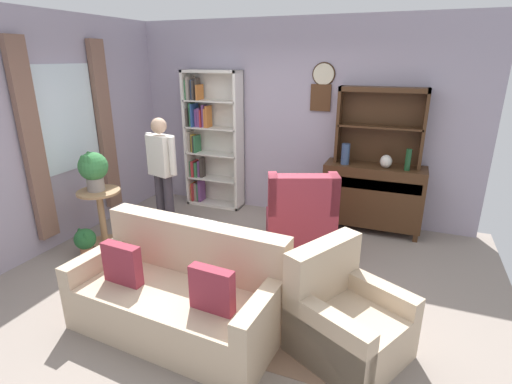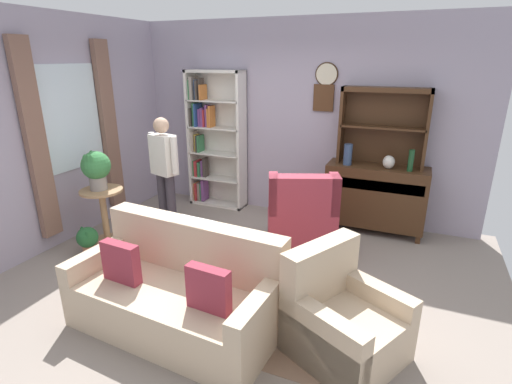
# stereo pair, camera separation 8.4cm
# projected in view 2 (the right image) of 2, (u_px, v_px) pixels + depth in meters

# --- Properties ---
(ground_plane) EXTENTS (5.40, 4.60, 0.02)m
(ground_plane) POSITION_uv_depth(u_px,v_px,m) (240.00, 280.00, 4.21)
(ground_plane) COLOR gray
(wall_back) EXTENTS (5.00, 0.09, 2.80)m
(wall_back) POSITION_uv_depth(u_px,v_px,m) (302.00, 121.00, 5.60)
(wall_back) COLOR #A399AD
(wall_back) RESTS_ON ground_plane
(wall_left) EXTENTS (0.16, 4.20, 2.80)m
(wall_left) POSITION_uv_depth(u_px,v_px,m) (52.00, 133.00, 4.72)
(wall_left) COLOR #A399AD
(wall_left) RESTS_ON ground_plane
(area_rug) EXTENTS (2.27, 1.63, 0.01)m
(area_rug) POSITION_uv_depth(u_px,v_px,m) (246.00, 298.00, 3.87)
(area_rug) COLOR #846651
(area_rug) RESTS_ON ground_plane
(bookshelf) EXTENTS (0.90, 0.30, 2.10)m
(bookshelf) POSITION_uv_depth(u_px,v_px,m) (213.00, 139.00, 6.06)
(bookshelf) COLOR silver
(bookshelf) RESTS_ON ground_plane
(sideboard) EXTENTS (1.30, 0.45, 0.92)m
(sideboard) POSITION_uv_depth(u_px,v_px,m) (375.00, 196.00, 5.24)
(sideboard) COLOR #422816
(sideboard) RESTS_ON ground_plane
(sideboard_hutch) EXTENTS (1.10, 0.26, 1.00)m
(sideboard_hutch) POSITION_uv_depth(u_px,v_px,m) (384.00, 116.00, 4.99)
(sideboard_hutch) COLOR #422816
(sideboard_hutch) RESTS_ON sideboard
(vase_tall) EXTENTS (0.11, 0.11, 0.28)m
(vase_tall) POSITION_uv_depth(u_px,v_px,m) (348.00, 154.00, 5.13)
(vase_tall) COLOR #33476B
(vase_tall) RESTS_ON sideboard
(vase_round) EXTENTS (0.15, 0.15, 0.17)m
(vase_round) POSITION_uv_depth(u_px,v_px,m) (389.00, 162.00, 4.97)
(vase_round) COLOR beige
(vase_round) RESTS_ON sideboard
(bottle_wine) EXTENTS (0.07, 0.07, 0.27)m
(bottle_wine) POSITION_uv_depth(u_px,v_px,m) (411.00, 161.00, 4.84)
(bottle_wine) COLOR #194223
(bottle_wine) RESTS_ON sideboard
(couch_floral) EXTENTS (1.86, 0.97, 0.90)m
(couch_floral) POSITION_uv_depth(u_px,v_px,m) (178.00, 294.00, 3.40)
(couch_floral) COLOR #C6AD8E
(couch_floral) RESTS_ON ground_plane
(armchair_floral) EXTENTS (1.04, 1.03, 0.88)m
(armchair_floral) POSITION_uv_depth(u_px,v_px,m) (342.00, 322.00, 3.08)
(armchair_floral) COLOR #C6AD8E
(armchair_floral) RESTS_ON ground_plane
(wingback_chair) EXTENTS (1.02, 1.03, 1.05)m
(wingback_chair) POSITION_uv_depth(u_px,v_px,m) (301.00, 224.00, 4.64)
(wingback_chair) COLOR maroon
(wingback_chair) RESTS_ON ground_plane
(plant_stand) EXTENTS (0.52, 0.52, 0.71)m
(plant_stand) POSITION_uv_depth(u_px,v_px,m) (104.00, 210.00, 4.95)
(plant_stand) COLOR #A87F56
(plant_stand) RESTS_ON ground_plane
(potted_plant_large) EXTENTS (0.35, 0.35, 0.48)m
(potted_plant_large) POSITION_uv_depth(u_px,v_px,m) (96.00, 167.00, 4.77)
(potted_plant_large) COLOR gray
(potted_plant_large) RESTS_ON plant_stand
(potted_plant_small) EXTENTS (0.25, 0.25, 0.35)m
(potted_plant_small) POSITION_uv_depth(u_px,v_px,m) (87.00, 239.00, 4.68)
(potted_plant_small) COLOR #AD6B4C
(potted_plant_small) RESTS_ON ground_plane
(person_reading) EXTENTS (0.52, 0.29, 1.56)m
(person_reading) POSITION_uv_depth(u_px,v_px,m) (164.00, 168.00, 5.08)
(person_reading) COLOR #38333D
(person_reading) RESTS_ON ground_plane
(coffee_table) EXTENTS (0.80, 0.50, 0.42)m
(coffee_table) POSITION_uv_depth(u_px,v_px,m) (217.00, 249.00, 4.11)
(coffee_table) COLOR #422816
(coffee_table) RESTS_ON ground_plane
(book_stack) EXTENTS (0.20, 0.16, 0.05)m
(book_stack) POSITION_uv_depth(u_px,v_px,m) (210.00, 236.00, 4.20)
(book_stack) COLOR #723F7F
(book_stack) RESTS_ON coffee_table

